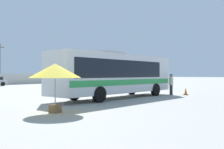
% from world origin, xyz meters
% --- Properties ---
extents(ground_plane, '(300.00, 300.00, 0.00)m').
position_xyz_m(ground_plane, '(0.00, 10.00, 0.00)').
color(ground_plane, '#A3A099').
extents(coach_bus_silver_green, '(11.90, 3.82, 3.52)m').
position_xyz_m(coach_bus_silver_green, '(0.38, -0.32, 1.88)').
color(coach_bus_silver_green, silver).
rests_on(coach_bus_silver_green, ground_plane).
extents(attendant_by_bus_door, '(0.49, 0.49, 1.81)m').
position_xyz_m(attendant_by_bus_door, '(5.64, -2.67, 1.03)').
color(attendant_by_bus_door, '#38383D').
rests_on(attendant_by_bus_door, ground_plane).
extents(vendor_umbrella_near_gate_red, '(2.55, 2.55, 2.16)m').
position_xyz_m(vendor_umbrella_near_gate_red, '(9.39, 3.82, 1.79)').
color(vendor_umbrella_near_gate_red, gray).
rests_on(vendor_umbrella_near_gate_red, ground_plane).
extents(vendor_umbrella_secondary_yellow, '(2.45, 2.45, 2.32)m').
position_xyz_m(vendor_umbrella_secondary_yellow, '(-7.44, -2.09, 1.95)').
color(vendor_umbrella_secondary_yellow, gray).
rests_on(vendor_umbrella_secondary_yellow, ground_plane).
extents(utility_pole_far, '(1.80, 0.37, 7.24)m').
position_xyz_m(utility_pole_far, '(10.77, 31.27, 3.80)').
color(utility_pole_far, '#4C3823').
rests_on(utility_pole_far, ground_plane).
extents(traffic_cone_on_apron, '(0.36, 0.36, 0.64)m').
position_xyz_m(traffic_cone_on_apron, '(6.32, -3.74, 0.31)').
color(traffic_cone_on_apron, black).
rests_on(traffic_cone_on_apron, ground_plane).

